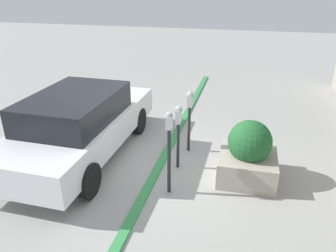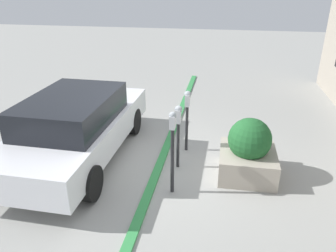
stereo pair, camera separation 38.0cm
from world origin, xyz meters
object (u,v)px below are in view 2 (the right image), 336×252
parking_meter_middle (187,109)px  parking_meter_second (178,124)px  parking_meter_nearest (172,141)px  parked_car_front (77,126)px  planter_box (248,152)px

parking_meter_middle → parking_meter_second: bearing=173.9°
parking_meter_nearest → parked_car_front: 2.28m
parked_car_front → parking_meter_nearest: bearing=-110.8°
parked_car_front → planter_box: bearing=-89.6°
parking_meter_second → planter_box: size_ratio=1.13×
parking_meter_nearest → parking_meter_second: 0.86m
planter_box → parked_car_front: (0.03, 3.41, 0.25)m
parking_meter_nearest → parking_meter_second: parking_meter_nearest is taller
parking_meter_middle → parking_meter_nearest: bearing=178.3°
parking_meter_second → planter_box: parking_meter_second is taller
parking_meter_second → parked_car_front: 2.08m
parking_meter_middle → parked_car_front: (-0.76, 2.15, -0.22)m
parking_meter_nearest → parked_car_front: parking_meter_nearest is taller
parked_car_front → parking_meter_middle: bearing=-69.6°
parking_meter_nearest → planter_box: 1.63m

